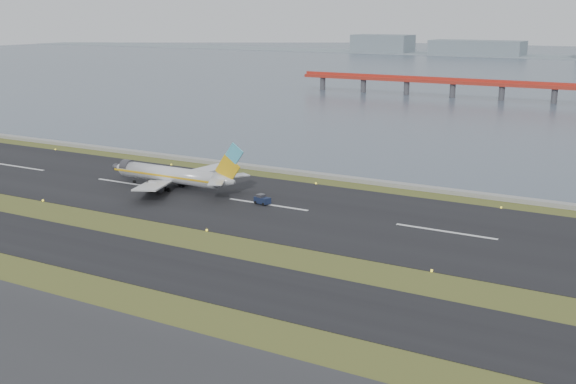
# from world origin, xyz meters

# --- Properties ---
(ground) EXTENTS (1000.00, 1000.00, 0.00)m
(ground) POSITION_xyz_m (0.00, 0.00, 0.00)
(ground) COLOR #3B4B1A
(ground) RESTS_ON ground
(taxiway_strip) EXTENTS (1000.00, 18.00, 0.10)m
(taxiway_strip) POSITION_xyz_m (0.00, -12.00, 0.05)
(taxiway_strip) COLOR black
(taxiway_strip) RESTS_ON ground
(runway_strip) EXTENTS (1000.00, 45.00, 0.10)m
(runway_strip) POSITION_xyz_m (0.00, 30.00, 0.05)
(runway_strip) COLOR black
(runway_strip) RESTS_ON ground
(seawall) EXTENTS (1000.00, 2.50, 1.00)m
(seawall) POSITION_xyz_m (0.00, 60.00, 0.50)
(seawall) COLOR gray
(seawall) RESTS_ON ground
(red_pier) EXTENTS (260.00, 5.00, 10.20)m
(red_pier) POSITION_xyz_m (20.00, 250.00, 7.28)
(red_pier) COLOR red
(red_pier) RESTS_ON ground
(airliner) EXTENTS (38.52, 32.89, 12.80)m
(airliner) POSITION_xyz_m (-26.71, 31.02, 3.46)
(airliner) COLOR silver
(airliner) RESTS_ON ground
(pushback_tug) EXTENTS (3.86, 2.75, 2.25)m
(pushback_tug) POSITION_xyz_m (-1.33, 29.78, 1.09)
(pushback_tug) COLOR #151F3C
(pushback_tug) RESTS_ON ground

